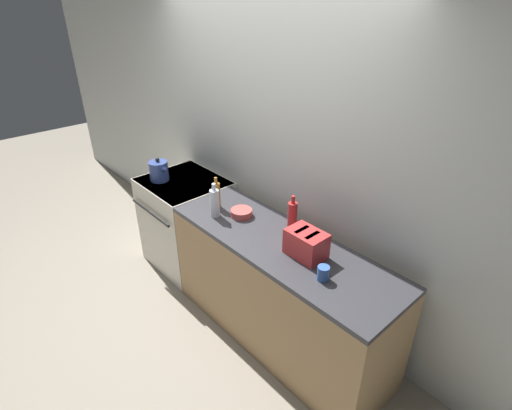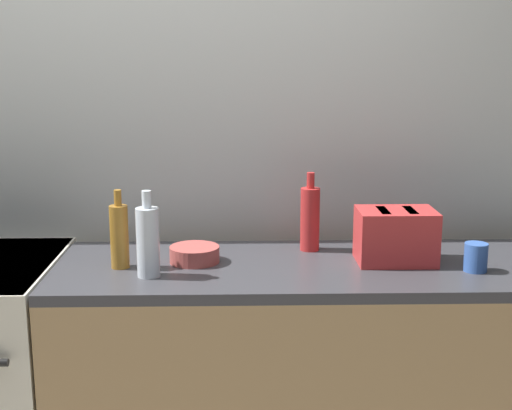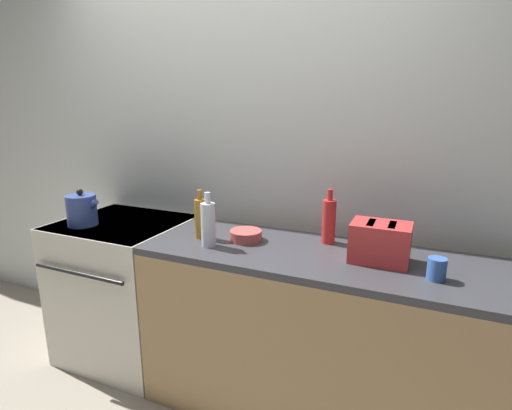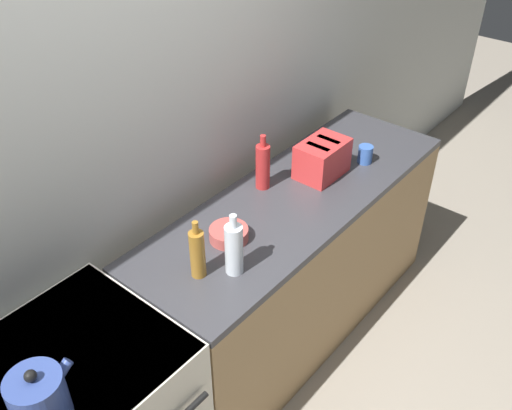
% 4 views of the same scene
% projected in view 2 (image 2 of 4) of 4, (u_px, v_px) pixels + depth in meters
% --- Properties ---
extents(wall_back, '(8.00, 0.05, 2.60)m').
position_uv_depth(wall_back, '(147.00, 132.00, 2.73)').
color(wall_back, silver).
rests_on(wall_back, ground_plane).
extents(counter_block, '(1.87, 0.60, 0.90)m').
position_uv_depth(counter_block, '(329.00, 386.00, 2.51)').
color(counter_block, tan).
rests_on(counter_block, ground_plane).
extents(toaster, '(0.26, 0.18, 0.18)m').
position_uv_depth(toaster, '(396.00, 236.00, 2.41)').
color(toaster, red).
rests_on(toaster, counter_block).
extents(bottle_clear, '(0.07, 0.07, 0.28)m').
position_uv_depth(bottle_clear, '(148.00, 241.00, 2.25)').
color(bottle_clear, silver).
rests_on(bottle_clear, counter_block).
extents(bottle_red, '(0.07, 0.07, 0.28)m').
position_uv_depth(bottle_red, '(310.00, 218.00, 2.55)').
color(bottle_red, '#B72828').
rests_on(bottle_red, counter_block).
extents(bottle_amber, '(0.06, 0.06, 0.26)m').
position_uv_depth(bottle_amber, '(119.00, 235.00, 2.35)').
color(bottle_amber, '#9E6B23').
rests_on(bottle_amber, counter_block).
extents(cup_blue, '(0.08, 0.08, 0.09)m').
position_uv_depth(cup_blue, '(476.00, 257.00, 2.32)').
color(cup_blue, '#3860B2').
rests_on(cup_blue, counter_block).
extents(bowl, '(0.17, 0.17, 0.05)m').
position_uv_depth(bowl, '(195.00, 254.00, 2.42)').
color(bowl, '#B24C47').
rests_on(bowl, counter_block).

